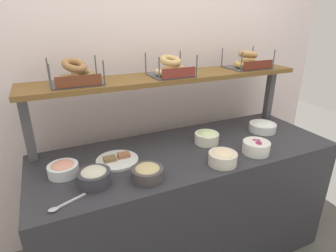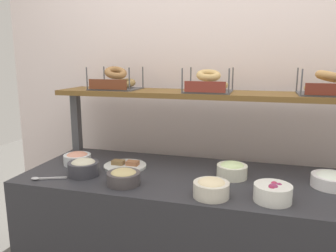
% 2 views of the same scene
% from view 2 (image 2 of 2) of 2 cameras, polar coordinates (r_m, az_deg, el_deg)
% --- Properties ---
extents(back_wall, '(3.12, 0.06, 2.40)m').
position_cam_2_polar(back_wall, '(2.24, 8.34, 4.49)').
color(back_wall, silver).
rests_on(back_wall, ground_plane).
extents(deli_counter, '(1.92, 0.70, 0.85)m').
position_cam_2_polar(deli_counter, '(1.97, 5.38, -20.43)').
color(deli_counter, '#2D2D33').
rests_on(deli_counter, ground_plane).
extents(shelf_riser_left, '(0.05, 0.05, 0.40)m').
position_cam_2_polar(shelf_riser_left, '(2.30, -15.58, 0.58)').
color(shelf_riser_left, '#4C4C51').
rests_on(shelf_riser_left, deli_counter).
extents(upper_shelf, '(1.88, 0.32, 0.03)m').
position_cam_2_polar(upper_shelf, '(1.95, 7.29, 5.44)').
color(upper_shelf, brown).
rests_on(upper_shelf, shelf_riser_left).
extents(bowl_lox_spread, '(0.16, 0.16, 0.07)m').
position_cam_2_polar(bowl_lox_spread, '(2.05, -15.43, -5.38)').
color(bowl_lox_spread, silver).
rests_on(bowl_lox_spread, deli_counter).
extents(bowl_potato_salad, '(0.16, 0.16, 0.09)m').
position_cam_2_polar(bowl_potato_salad, '(1.54, 7.50, -10.55)').
color(bowl_potato_salad, beige).
rests_on(bowl_potato_salad, deli_counter).
extents(bowl_beet_salad, '(0.17, 0.17, 0.09)m').
position_cam_2_polar(bowl_beet_salad, '(1.55, 17.70, -10.91)').
color(bowl_beet_salad, white).
rests_on(bowl_beet_salad, deli_counter).
extents(bowl_hummus, '(0.17, 0.17, 0.08)m').
position_cam_2_polar(bowl_hummus, '(1.68, -7.69, -8.71)').
color(bowl_hummus, '#464142').
rests_on(bowl_hummus, deli_counter).
extents(bowl_cream_cheese, '(0.19, 0.19, 0.08)m').
position_cam_2_polar(bowl_cream_cheese, '(1.82, 26.48, -8.31)').
color(bowl_cream_cheese, white).
rests_on(bowl_cream_cheese, deli_counter).
extents(bowl_scallion_spread, '(0.16, 0.16, 0.09)m').
position_cam_2_polar(bowl_scallion_spread, '(1.79, 11.02, -7.44)').
color(bowl_scallion_spread, white).
rests_on(bowl_scallion_spread, deli_counter).
extents(bowl_tuna_salad, '(0.17, 0.17, 0.09)m').
position_cam_2_polar(bowl_tuna_salad, '(1.85, -14.42, -6.89)').
color(bowl_tuna_salad, '#383840').
rests_on(bowl_tuna_salad, deli_counter).
extents(serving_plate_white, '(0.25, 0.25, 0.04)m').
position_cam_2_polar(serving_plate_white, '(1.94, -7.43, -6.81)').
color(serving_plate_white, white).
rests_on(serving_plate_white, deli_counter).
extents(serving_spoon_near_plate, '(0.17, 0.08, 0.01)m').
position_cam_2_polar(serving_spoon_near_plate, '(1.86, -20.82, -8.45)').
color(serving_spoon_near_plate, '#B7B7BC').
rests_on(serving_spoon_near_plate, deli_counter).
extents(bagel_basket_everything, '(0.29, 0.25, 0.15)m').
position_cam_2_polar(bagel_basket_everything, '(2.12, -9.08, 7.56)').
color(bagel_basket_everything, '#4C4C51').
rests_on(bagel_basket_everything, upper_shelf).
extents(bagel_basket_plain, '(0.27, 0.25, 0.14)m').
position_cam_2_polar(bagel_basket_plain, '(1.93, 6.93, 7.20)').
color(bagel_basket_plain, '#4C4C51').
rests_on(bagel_basket_plain, upper_shelf).
extents(bagel_basket_sesame, '(0.30, 0.24, 0.14)m').
position_cam_2_polar(bagel_basket_sesame, '(1.95, 25.93, 6.15)').
color(bagel_basket_sesame, '#4C4C51').
rests_on(bagel_basket_sesame, upper_shelf).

